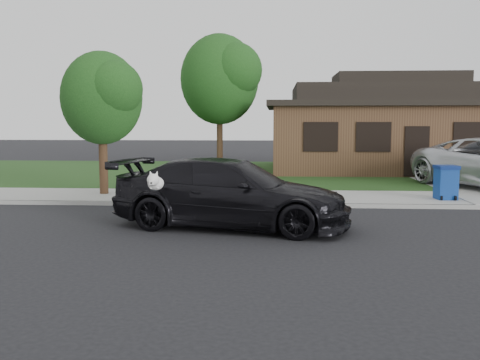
{
  "coord_description": "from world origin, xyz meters",
  "views": [
    {
      "loc": [
        -1.9,
        -11.82,
        2.45
      ],
      "look_at": [
        -2.72,
        0.58,
        1.1
      ],
      "focal_mm": 40.0,
      "sensor_mm": 36.0,
      "label": 1
    }
  ],
  "objects": [
    {
      "name": "lawn",
      "position": [
        0.0,
        13.0,
        0.07
      ],
      "size": [
        60.0,
        13.0,
        0.13
      ],
      "primitive_type": "cube",
      "color": "#193814",
      "rests_on": "ground"
    },
    {
      "name": "curb",
      "position": [
        0.0,
        3.5,
        0.06
      ],
      "size": [
        60.0,
        0.12,
        0.12
      ],
      "primitive_type": "cube",
      "color": "gray",
      "rests_on": "ground"
    },
    {
      "name": "house",
      "position": [
        4.0,
        15.0,
        2.13
      ],
      "size": [
        12.6,
        8.6,
        4.65
      ],
      "color": "#422B1C",
      "rests_on": "ground"
    },
    {
      "name": "sedan",
      "position": [
        -2.93,
        0.47,
        0.8
      ],
      "size": [
        5.89,
        3.4,
        1.61
      ],
      "rotation": [
        0.0,
        0.0,
        1.35
      ],
      "color": "black",
      "rests_on": "ground"
    },
    {
      "name": "ground",
      "position": [
        0.0,
        0.0,
        0.0
      ],
      "size": [
        120.0,
        120.0,
        0.0
      ],
      "primitive_type": "plane",
      "color": "black",
      "rests_on": "ground"
    },
    {
      "name": "recycling_bin",
      "position": [
        3.26,
        4.62,
        0.64
      ],
      "size": [
        0.67,
        0.69,
        1.03
      ],
      "rotation": [
        0.0,
        0.0,
        0.09
      ],
      "color": "navy",
      "rests_on": "sidewalk"
    },
    {
      "name": "tree_2",
      "position": [
        -7.38,
        5.11,
        3.27
      ],
      "size": [
        2.73,
        2.6,
        4.59
      ],
      "color": "#332114",
      "rests_on": "ground"
    },
    {
      "name": "tree_0",
      "position": [
        -4.34,
        12.88,
        4.48
      ],
      "size": [
        3.78,
        3.6,
        6.34
      ],
      "color": "#332114",
      "rests_on": "ground"
    },
    {
      "name": "sidewalk",
      "position": [
        0.0,
        5.0,
        0.06
      ],
      "size": [
        60.0,
        3.0,
        0.12
      ],
      "primitive_type": "cube",
      "color": "gray",
      "rests_on": "ground"
    },
    {
      "name": "driveway",
      "position": [
        6.0,
        10.0,
        0.07
      ],
      "size": [
        4.5,
        13.0,
        0.14
      ],
      "primitive_type": "cube",
      "color": "gray",
      "rests_on": "ground"
    }
  ]
}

